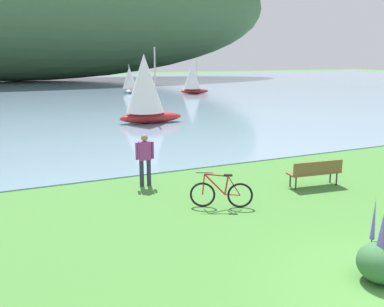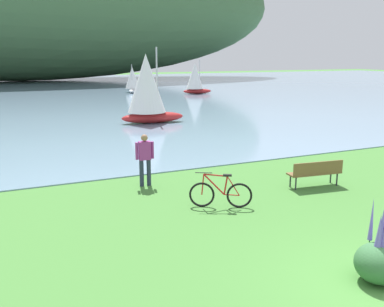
% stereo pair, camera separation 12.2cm
% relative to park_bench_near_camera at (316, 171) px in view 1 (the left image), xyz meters
% --- Properties ---
extents(bay_water, '(180.00, 80.00, 0.04)m').
position_rel_park_bench_near_camera_xyz_m(bay_water, '(-2.88, 43.61, -0.50)').
color(bay_water, '#7A99B2').
rests_on(bay_water, ground).
extents(park_bench_near_camera, '(1.84, 0.69, 0.88)m').
position_rel_park_bench_near_camera_xyz_m(park_bench_near_camera, '(0.00, 0.00, 0.00)').
color(park_bench_near_camera, brown).
rests_on(park_bench_near_camera, ground).
extents(bicycle_leaning_near_bench, '(1.59, 0.88, 1.01)m').
position_rel_park_bench_near_camera_xyz_m(bicycle_leaning_near_bench, '(-3.69, -0.40, -0.12)').
color(bicycle_leaning_near_bench, black).
rests_on(bicycle_leaning_near_bench, ground).
extents(person_at_shoreline, '(0.61, 0.26, 1.71)m').
position_rel_park_bench_near_camera_xyz_m(person_at_shoreline, '(-4.97, 2.41, 0.46)').
color(person_at_shoreline, '#282D47').
rests_on(person_at_shoreline, ground).
extents(echium_bush_closest_to_camera, '(0.89, 0.89, 1.57)m').
position_rel_park_bench_near_camera_xyz_m(echium_bush_closest_to_camera, '(-2.88, -5.17, -0.07)').
color(echium_bush_closest_to_camera, '#386B3D').
rests_on(echium_bush_closest_to_camera, ground).
extents(sailboat_nearest_to_shore, '(2.09, 2.82, 3.20)m').
position_rel_park_bench_near_camera_xyz_m(sailboat_nearest_to_shore, '(4.80, 37.02, 1.02)').
color(sailboat_nearest_to_shore, white).
rests_on(sailboat_nearest_to_shore, bay_water).
extents(sailboat_mid_bay, '(4.04, 2.54, 4.65)m').
position_rel_park_bench_near_camera_xyz_m(sailboat_mid_bay, '(-0.78, 14.73, 1.71)').
color(sailboat_mid_bay, '#B22323').
rests_on(sailboat_mid_bay, bay_water).
extents(sailboat_far_off, '(3.27, 2.24, 3.71)m').
position_rel_park_bench_near_camera_xyz_m(sailboat_far_off, '(10.72, 32.68, 1.26)').
color(sailboat_far_off, '#B22323').
rests_on(sailboat_far_off, bay_water).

